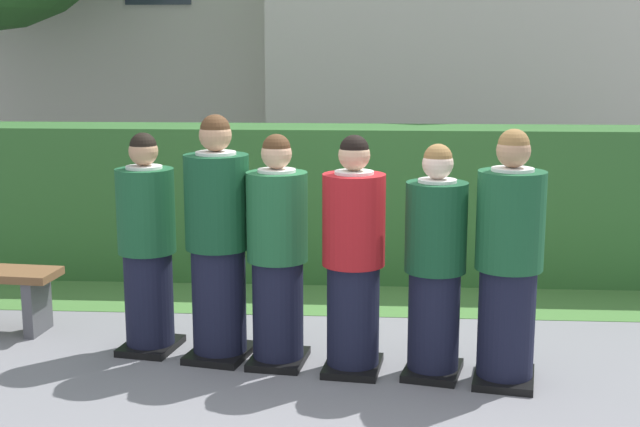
% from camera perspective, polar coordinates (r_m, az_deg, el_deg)
% --- Properties ---
extents(ground_plane, '(60.00, 60.00, 0.00)m').
position_cam_1_polar(ground_plane, '(5.98, 0.00, -9.92)').
color(ground_plane, slate).
extents(student_front_row_0, '(0.43, 0.50, 1.55)m').
position_cam_1_polar(student_front_row_0, '(6.18, -11.30, -2.29)').
color(student_front_row_0, black).
rests_on(student_front_row_0, ground).
extents(student_front_row_1, '(0.48, 0.57, 1.69)m').
position_cam_1_polar(student_front_row_1, '(5.95, -6.73, -2.01)').
color(student_front_row_1, black).
rests_on(student_front_row_1, ground).
extents(student_front_row_2, '(0.42, 0.52, 1.57)m').
position_cam_1_polar(student_front_row_2, '(5.81, -2.82, -2.85)').
color(student_front_row_2, black).
rests_on(student_front_row_2, ground).
extents(student_in_red_blazer, '(0.42, 0.49, 1.58)m').
position_cam_1_polar(student_in_red_blazer, '(5.68, 2.21, -3.14)').
color(student_in_red_blazer, black).
rests_on(student_in_red_blazer, ground).
extents(student_front_row_4, '(0.44, 0.53, 1.53)m').
position_cam_1_polar(student_front_row_4, '(5.65, 7.58, -3.54)').
color(student_front_row_4, black).
rests_on(student_front_row_4, ground).
extents(student_front_row_5, '(0.46, 0.55, 1.64)m').
position_cam_1_polar(student_front_row_5, '(5.59, 12.30, -3.30)').
color(student_front_row_5, black).
rests_on(student_front_row_5, ground).
extents(hedge, '(7.34, 0.70, 1.41)m').
position_cam_1_polar(hedge, '(8.04, 1.04, 0.73)').
color(hedge, '#33662D').
rests_on(hedge, ground).
extents(lawn_strip, '(7.34, 0.90, 0.01)m').
position_cam_1_polar(lawn_strip, '(7.43, 0.75, -5.69)').
color(lawn_strip, '#477A38').
rests_on(lawn_strip, ground).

